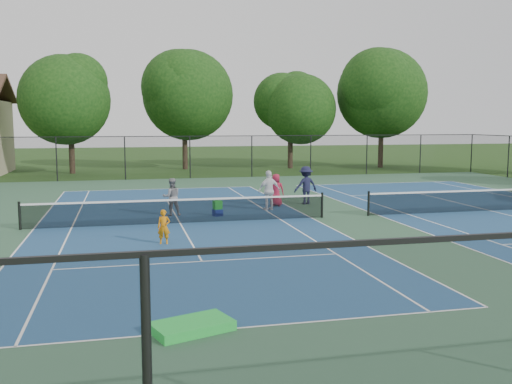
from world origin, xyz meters
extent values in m
plane|color=#234716|center=(0.00, 0.00, 0.00)|extent=(140.00, 140.00, 0.00)
cube|color=#325A3E|center=(0.00, 0.00, 0.00)|extent=(36.00, 36.00, 0.01)
cube|color=navy|center=(-7.00, 0.00, 0.01)|extent=(10.97, 23.77, 0.00)
cube|color=white|center=(-7.00, 11.88, 0.01)|extent=(10.97, 0.06, 0.00)
cube|color=white|center=(-7.00, -11.88, 0.01)|extent=(10.97, 0.06, 0.00)
cube|color=white|center=(-12.48, 0.00, 0.01)|extent=(0.06, 23.77, 0.00)
cube|color=white|center=(-1.51, 0.00, 0.01)|extent=(0.06, 23.77, 0.00)
cube|color=white|center=(-11.12, 0.00, 0.01)|extent=(0.06, 23.77, 0.00)
cube|color=white|center=(-2.88, 0.00, 0.01)|extent=(0.06, 23.77, 0.00)
cube|color=white|center=(-7.00, 6.40, 0.01)|extent=(8.23, 0.06, 0.00)
cube|color=white|center=(-7.00, -6.40, 0.01)|extent=(8.23, 0.06, 0.00)
cube|color=white|center=(-7.00, 0.00, 0.01)|extent=(0.06, 12.80, 0.00)
cylinder|color=black|center=(-12.95, 0.00, 0.54)|extent=(0.10, 0.10, 1.07)
cylinder|color=black|center=(-1.05, 0.00, 0.54)|extent=(0.10, 0.10, 1.07)
cube|color=black|center=(-7.00, 0.00, 0.47)|extent=(11.90, 0.01, 0.90)
cube|color=white|center=(-7.00, 0.00, 0.95)|extent=(11.90, 0.04, 0.07)
cube|color=navy|center=(7.00, 0.00, 0.01)|extent=(10.97, 23.77, 0.00)
cube|color=white|center=(7.00, 11.88, 0.01)|extent=(10.97, 0.06, 0.00)
cube|color=white|center=(1.51, 0.00, 0.01)|extent=(0.06, 23.77, 0.00)
cube|color=white|center=(2.88, 0.00, 0.01)|extent=(0.06, 23.77, 0.00)
cube|color=white|center=(7.00, 6.40, 0.01)|extent=(8.23, 0.06, 0.00)
cube|color=white|center=(7.00, 0.00, 0.01)|extent=(0.06, 12.80, 0.00)
cylinder|color=black|center=(1.05, 0.00, 0.54)|extent=(0.10, 0.10, 1.07)
cube|color=black|center=(7.00, 0.00, 0.47)|extent=(11.90, 0.01, 0.90)
cube|color=white|center=(7.00, 0.00, 0.95)|extent=(11.90, 0.04, 0.07)
cylinder|color=black|center=(-13.50, 18.00, 1.50)|extent=(0.08, 0.08, 3.00)
cylinder|color=black|center=(-9.00, 18.00, 1.50)|extent=(0.08, 0.08, 3.00)
cylinder|color=black|center=(-4.50, 18.00, 1.50)|extent=(0.08, 0.08, 3.00)
cylinder|color=black|center=(0.00, 18.00, 1.50)|extent=(0.08, 0.08, 3.00)
cylinder|color=black|center=(4.50, 18.00, 1.50)|extent=(0.08, 0.08, 3.00)
cylinder|color=black|center=(9.00, 18.00, 1.50)|extent=(0.08, 0.08, 3.00)
cylinder|color=black|center=(13.50, 18.00, 1.50)|extent=(0.08, 0.08, 3.00)
cylinder|color=black|center=(18.00, 18.00, 1.50)|extent=(0.08, 0.08, 3.00)
cylinder|color=black|center=(18.00, 13.50, 1.50)|extent=(0.08, 0.08, 3.00)
cube|color=black|center=(0.00, 18.00, 1.50)|extent=(36.00, 0.01, 3.00)
cube|color=black|center=(0.00, 18.00, 3.00)|extent=(36.00, 0.05, 0.05)
cylinder|color=#2D2116|center=(-13.00, 24.00, 1.89)|extent=(0.44, 0.44, 3.78)
sphere|color=black|center=(-13.00, 24.00, 5.65)|extent=(6.80, 6.80, 6.80)
sphere|color=black|center=(-13.00, 24.00, 6.31)|extent=(5.58, 5.58, 5.58)
sphere|color=black|center=(-13.00, 24.00, 6.98)|extent=(4.35, 4.35, 4.35)
cylinder|color=#2D2116|center=(-4.00, 26.00, 2.07)|extent=(0.44, 0.44, 4.14)
sphere|color=black|center=(-4.00, 26.00, 6.23)|extent=(7.60, 7.60, 7.60)
sphere|color=black|center=(-4.00, 26.00, 6.85)|extent=(6.23, 6.23, 6.23)
sphere|color=black|center=(-4.00, 26.00, 7.48)|extent=(4.86, 4.86, 4.86)
cylinder|color=#2D2116|center=(5.00, 25.00, 1.71)|extent=(0.44, 0.44, 3.42)
sphere|color=black|center=(5.00, 25.00, 5.07)|extent=(6.00, 6.00, 6.00)
sphere|color=black|center=(5.00, 25.00, 5.77)|extent=(4.92, 4.92, 4.92)
sphere|color=black|center=(5.00, 25.00, 6.48)|extent=(3.84, 3.84, 3.84)
cylinder|color=#2D2116|center=(13.00, 24.00, 2.16)|extent=(0.44, 0.44, 4.32)
sphere|color=black|center=(13.00, 24.00, 6.46)|extent=(7.80, 7.80, 7.80)
sphere|color=black|center=(13.00, 24.00, 7.08)|extent=(6.40, 6.40, 6.40)
sphere|color=black|center=(13.00, 24.00, 7.69)|extent=(4.99, 4.99, 4.99)
imported|color=#CB750D|center=(-7.89, -3.74, 0.58)|extent=(0.46, 0.34, 1.15)
imported|color=gray|center=(-7.15, 1.99, 0.81)|extent=(0.83, 0.68, 1.62)
imported|color=white|center=(-2.71, 2.47, 0.91)|extent=(1.14, 0.68, 1.82)
imported|color=#181935|center=(-0.46, 3.99, 0.93)|extent=(1.29, 0.87, 1.86)
imported|color=maroon|center=(-2.07, 3.64, 0.78)|extent=(0.84, 0.62, 1.56)
cube|color=navy|center=(-5.26, 1.41, 0.15)|extent=(0.45, 0.42, 0.30)
cube|color=green|center=(-5.26, 1.41, 0.49)|extent=(0.41, 0.37, 0.37)
cube|color=green|center=(-7.94, -11.82, 0.10)|extent=(1.70, 1.31, 0.19)
camera|label=1|loc=(-9.14, -22.39, 4.02)|focal=40.00mm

